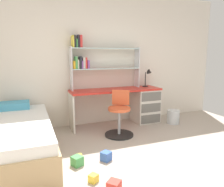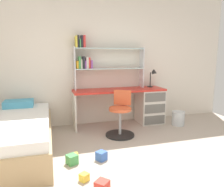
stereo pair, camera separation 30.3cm
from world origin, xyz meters
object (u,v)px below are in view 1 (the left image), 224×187
at_px(swivel_chair, 119,118).
at_px(toy_block_red_2, 114,187).
at_px(toy_block_yellow_0, 79,157).
at_px(bed_platform, 13,138).
at_px(bookshelf_hutch, 95,59).
at_px(toy_block_yellow_5, 93,178).
at_px(desk_lamp, 149,75).
at_px(waste_bin, 173,117).
at_px(desk, 138,103).
at_px(toy_block_green_1, 77,161).
at_px(toy_block_blue_4, 106,156).

height_order(swivel_chair, toy_block_red_2, swivel_chair).
bearing_deg(toy_block_yellow_0, toy_block_red_2, -78.34).
bearing_deg(bed_platform, swivel_chair, 6.60).
bearing_deg(swivel_chair, toy_block_red_2, -115.09).
xyz_separation_m(bookshelf_hutch, toy_block_yellow_5, (-0.64, -1.98, -1.31)).
xyz_separation_m(desk_lamp, toy_block_yellow_0, (-1.86, -1.30, -0.97)).
bearing_deg(waste_bin, desk_lamp, 131.56).
height_order(toy_block_red_2, toy_block_yellow_5, toy_block_red_2).
bearing_deg(bed_platform, toy_block_yellow_5, -50.26).
bearing_deg(swivel_chair, toy_block_yellow_0, -143.37).
relative_size(bed_platform, toy_block_red_2, 16.15).
bearing_deg(toy_block_yellow_0, desk, 38.23).
distance_m(desk, toy_block_yellow_5, 2.42).
height_order(desk, toy_block_yellow_0, desk).
xyz_separation_m(desk, toy_block_yellow_5, (-1.53, -1.83, -0.38)).
xyz_separation_m(bookshelf_hutch, desk_lamp, (1.19, -0.08, -0.35)).
bearing_deg(toy_block_yellow_5, desk_lamp, 46.07).
xyz_separation_m(desk, bed_platform, (-2.42, -0.77, -0.16)).
bearing_deg(swivel_chair, toy_block_yellow_5, -124.34).
relative_size(bed_platform, toy_block_green_1, 16.25).
height_order(desk_lamp, toy_block_yellow_5, desk_lamp).
height_order(desk, bookshelf_hutch, bookshelf_hutch).
bearing_deg(toy_block_blue_4, waste_bin, 28.76).
relative_size(bed_platform, toy_block_yellow_5, 22.78).
xyz_separation_m(toy_block_red_2, toy_block_yellow_5, (-0.15, 0.26, -0.02)).
height_order(swivel_chair, toy_block_yellow_5, swivel_chair).
xyz_separation_m(toy_block_yellow_0, toy_block_red_2, (0.18, -0.86, 0.03)).
distance_m(bookshelf_hutch, toy_block_yellow_0, 2.02).
height_order(bed_platform, toy_block_blue_4, bed_platform).
xyz_separation_m(desk, toy_block_red_2, (-1.38, -2.10, -0.36)).
bearing_deg(toy_block_red_2, swivel_chair, 64.91).
bearing_deg(desk_lamp, toy_block_green_1, -142.76).
bearing_deg(waste_bin, desk, 151.85).
distance_m(swivel_chair, toy_block_blue_4, 1.04).
xyz_separation_m(desk, toy_block_yellow_0, (-1.56, -1.23, -0.39)).
bearing_deg(waste_bin, bookshelf_hutch, 162.14).
relative_size(toy_block_green_1, toy_block_blue_4, 1.04).
bearing_deg(desk, toy_block_red_2, -123.44).
bearing_deg(swivel_chair, desk, 40.27).
height_order(desk, toy_block_green_1, desk).
bearing_deg(bookshelf_hutch, toy_block_blue_4, -102.07).
xyz_separation_m(desk, bookshelf_hutch, (-0.89, 0.15, 0.93)).
xyz_separation_m(swivel_chair, toy_block_yellow_0, (-0.90, -0.67, -0.29)).
relative_size(desk_lamp, toy_block_red_2, 2.96).
height_order(bookshelf_hutch, toy_block_red_2, bookshelf_hutch).
distance_m(bookshelf_hutch, toy_block_green_1, 2.14).
relative_size(desk, bed_platform, 0.90).
xyz_separation_m(waste_bin, toy_block_yellow_5, (-2.20, -1.47, -0.10)).
xyz_separation_m(desk_lamp, bed_platform, (-2.71, -0.83, -0.75)).
bearing_deg(toy_block_yellow_0, swivel_chair, 36.63).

